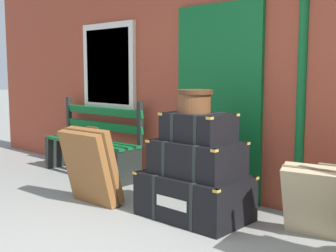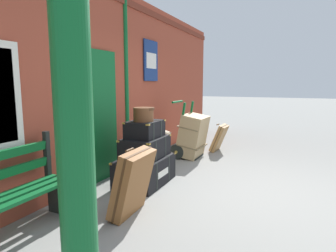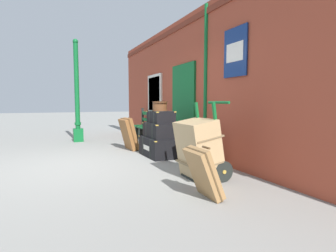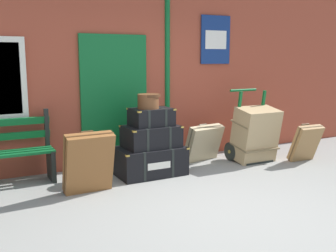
# 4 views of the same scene
# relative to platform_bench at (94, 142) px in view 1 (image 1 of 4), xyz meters

# --- Properties ---
(brick_facade) EXTENTS (10.40, 0.35, 3.20)m
(brick_facade) POSITION_rel_platform_bench_xyz_m (2.31, 0.44, 1.15)
(brick_facade) COLOR #9E422D
(brick_facade) RESTS_ON ground
(platform_bench) EXTENTS (1.60, 0.43, 1.01)m
(platform_bench) POSITION_rel_platform_bench_xyz_m (0.00, 0.00, 0.00)
(platform_bench) COLOR #0F5B28
(platform_bench) RESTS_ON ground
(steamer_trunk_base) EXTENTS (1.02, 0.66, 0.43)m
(steamer_trunk_base) POSITION_rel_platform_bench_xyz_m (2.13, -0.46, -0.23)
(steamer_trunk_base) COLOR black
(steamer_trunk_base) RESTS_ON ground
(steamer_trunk_middle) EXTENTS (0.82, 0.57, 0.33)m
(steamer_trunk_middle) POSITION_rel_platform_bench_xyz_m (2.16, -0.46, 0.14)
(steamer_trunk_middle) COLOR black
(steamer_trunk_middle) RESTS_ON steamer_trunk_base
(steamer_trunk_top) EXTENTS (0.62, 0.46, 0.27)m
(steamer_trunk_top) POSITION_rel_platform_bench_xyz_m (2.17, -0.45, 0.43)
(steamer_trunk_top) COLOR black
(steamer_trunk_top) RESTS_ON steamer_trunk_middle
(round_hatbox) EXTENTS (0.34, 0.33, 0.21)m
(round_hatbox) POSITION_rel_platform_bench_xyz_m (2.12, -0.45, 0.68)
(round_hatbox) COLOR brown
(round_hatbox) RESTS_ON steamer_trunk_top
(suitcase_tan) EXTENTS (0.72, 0.46, 0.63)m
(suitcase_tan) POSITION_rel_platform_bench_xyz_m (3.28, -0.16, -0.13)
(suitcase_tan) COLOR tan
(suitcase_tan) RESTS_ON ground
(suitcase_oxblood) EXTENTS (0.64, 0.40, 0.82)m
(suitcase_oxblood) POSITION_rel_platform_bench_xyz_m (1.08, -0.87, -0.04)
(suitcase_oxblood) COLOR brown
(suitcase_oxblood) RESTS_ON ground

